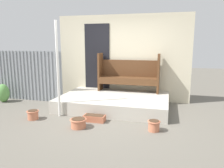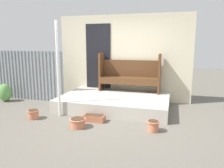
{
  "view_description": "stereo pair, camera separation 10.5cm",
  "coord_description": "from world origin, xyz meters",
  "px_view_note": "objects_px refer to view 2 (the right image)",
  "views": [
    {
      "loc": [
        1.36,
        -4.67,
        1.74
      ],
      "look_at": [
        0.05,
        0.33,
        0.78
      ],
      "focal_mm": 35.0,
      "sensor_mm": 36.0,
      "label": 1
    },
    {
      "loc": [
        1.46,
        -4.64,
        1.74
      ],
      "look_at": [
        0.05,
        0.33,
        0.78
      ],
      "focal_mm": 35.0,
      "sensor_mm": 36.0,
      "label": 2
    }
  ],
  "objects_px": {
    "support_post": "(58,70)",
    "bench": "(129,73)",
    "flower_pot_right": "(153,126)",
    "shrub_by_fence": "(5,93)",
    "flower_pot_middle": "(78,122)",
    "planter_box_rect": "(94,118)",
    "flower_pot_left": "(33,114)"
  },
  "relations": [
    {
      "from": "support_post",
      "to": "flower_pot_middle",
      "type": "relative_size",
      "value": 6.44
    },
    {
      "from": "flower_pot_left",
      "to": "planter_box_rect",
      "type": "relative_size",
      "value": 0.58
    },
    {
      "from": "support_post",
      "to": "shrub_by_fence",
      "type": "bearing_deg",
      "value": 161.6
    },
    {
      "from": "flower_pot_right",
      "to": "shrub_by_fence",
      "type": "height_order",
      "value": "shrub_by_fence"
    },
    {
      "from": "flower_pot_right",
      "to": "shrub_by_fence",
      "type": "bearing_deg",
      "value": 166.25
    },
    {
      "from": "planter_box_rect",
      "to": "support_post",
      "type": "bearing_deg",
      "value": 171.94
    },
    {
      "from": "flower_pot_middle",
      "to": "flower_pot_right",
      "type": "xyz_separation_m",
      "value": [
        1.54,
        0.22,
        0.01
      ]
    },
    {
      "from": "support_post",
      "to": "flower_pot_right",
      "type": "height_order",
      "value": "support_post"
    },
    {
      "from": "support_post",
      "to": "flower_pot_right",
      "type": "distance_m",
      "value": 2.53
    },
    {
      "from": "bench",
      "to": "flower_pot_left",
      "type": "relative_size",
      "value": 6.42
    },
    {
      "from": "bench",
      "to": "planter_box_rect",
      "type": "bearing_deg",
      "value": -102.98
    },
    {
      "from": "flower_pot_right",
      "to": "shrub_by_fence",
      "type": "relative_size",
      "value": 0.48
    },
    {
      "from": "support_post",
      "to": "planter_box_rect",
      "type": "height_order",
      "value": "support_post"
    },
    {
      "from": "bench",
      "to": "flower_pot_right",
      "type": "relative_size",
      "value": 6.89
    },
    {
      "from": "bench",
      "to": "shrub_by_fence",
      "type": "relative_size",
      "value": 3.29
    },
    {
      "from": "flower_pot_middle",
      "to": "planter_box_rect",
      "type": "relative_size",
      "value": 0.72
    },
    {
      "from": "bench",
      "to": "flower_pot_left",
      "type": "distance_m",
      "value": 2.91
    },
    {
      "from": "flower_pot_middle",
      "to": "flower_pot_right",
      "type": "distance_m",
      "value": 1.56
    },
    {
      "from": "support_post",
      "to": "bench",
      "type": "distance_m",
      "value": 2.23
    },
    {
      "from": "support_post",
      "to": "bench",
      "type": "relative_size",
      "value": 1.26
    },
    {
      "from": "support_post",
      "to": "flower_pot_right",
      "type": "bearing_deg",
      "value": -8.93
    },
    {
      "from": "flower_pot_left",
      "to": "flower_pot_middle",
      "type": "distance_m",
      "value": 1.25
    },
    {
      "from": "flower_pot_left",
      "to": "planter_box_rect",
      "type": "bearing_deg",
      "value": 9.47
    },
    {
      "from": "flower_pot_left",
      "to": "flower_pot_middle",
      "type": "height_order",
      "value": "flower_pot_left"
    },
    {
      "from": "support_post",
      "to": "flower_pot_middle",
      "type": "xyz_separation_m",
      "value": [
        0.74,
        -0.58,
        -1.02
      ]
    },
    {
      "from": "flower_pot_left",
      "to": "planter_box_rect",
      "type": "distance_m",
      "value": 1.45
    },
    {
      "from": "bench",
      "to": "planter_box_rect",
      "type": "height_order",
      "value": "bench"
    },
    {
      "from": "support_post",
      "to": "shrub_by_fence",
      "type": "xyz_separation_m",
      "value": [
        -2.27,
        0.76,
        -0.86
      ]
    },
    {
      "from": "support_post",
      "to": "flower_pot_left",
      "type": "relative_size",
      "value": 8.08
    },
    {
      "from": "flower_pot_left",
      "to": "shrub_by_fence",
      "type": "height_order",
      "value": "shrub_by_fence"
    },
    {
      "from": "shrub_by_fence",
      "to": "flower_pot_middle",
      "type": "bearing_deg",
      "value": -23.91
    },
    {
      "from": "planter_box_rect",
      "to": "bench",
      "type": "bearing_deg",
      "value": 76.92
    }
  ]
}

